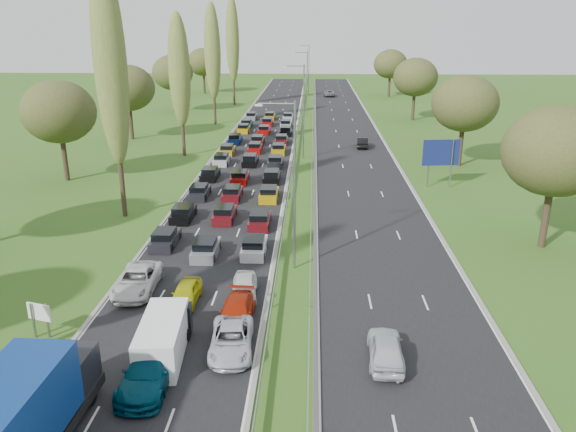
{
  "coord_description": "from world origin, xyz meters",
  "views": [
    {
      "loc": [
        5.7,
        5.74,
        16.79
      ],
      "look_at": [
        3.72,
        50.23,
        1.5
      ],
      "focal_mm": 35.0,
      "sensor_mm": 36.0,
      "label": 1
    }
  ],
  "objects_px": {
    "near_car_2": "(137,280)",
    "info_sign": "(39,316)",
    "white_van_rear": "(164,336)",
    "blue_lorry": "(17,422)",
    "direction_sign": "(441,155)"
  },
  "relations": [
    {
      "from": "info_sign",
      "to": "near_car_2",
      "type": "bearing_deg",
      "value": 58.62
    },
    {
      "from": "near_car_2",
      "to": "info_sign",
      "type": "distance_m",
      "value": 7.04
    },
    {
      "from": "near_car_2",
      "to": "info_sign",
      "type": "relative_size",
      "value": 2.6
    },
    {
      "from": "blue_lorry",
      "to": "white_van_rear",
      "type": "xyz_separation_m",
      "value": [
        3.57,
        8.19,
        -1.03
      ]
    },
    {
      "from": "near_car_2",
      "to": "white_van_rear",
      "type": "bearing_deg",
      "value": -65.41
    },
    {
      "from": "blue_lorry",
      "to": "white_van_rear",
      "type": "height_order",
      "value": "blue_lorry"
    },
    {
      "from": "blue_lorry",
      "to": "direction_sign",
      "type": "distance_m",
      "value": 48.73
    },
    {
      "from": "near_car_2",
      "to": "info_sign",
      "type": "bearing_deg",
      "value": -123.31
    },
    {
      "from": "near_car_2",
      "to": "white_van_rear",
      "type": "distance_m",
      "value": 8.31
    },
    {
      "from": "near_car_2",
      "to": "info_sign",
      "type": "xyz_separation_m",
      "value": [
        -3.65,
        -5.99,
        0.59
      ]
    },
    {
      "from": "near_car_2",
      "to": "direction_sign",
      "type": "relative_size",
      "value": 1.05
    },
    {
      "from": "white_van_rear",
      "to": "info_sign",
      "type": "height_order",
      "value": "white_van_rear"
    },
    {
      "from": "near_car_2",
      "to": "direction_sign",
      "type": "bearing_deg",
      "value": 44.22
    },
    {
      "from": "blue_lorry",
      "to": "info_sign",
      "type": "bearing_deg",
      "value": 113.45
    },
    {
      "from": "near_car_2",
      "to": "blue_lorry",
      "type": "xyz_separation_m",
      "value": [
        0.13,
        -15.62,
        1.36
      ]
    }
  ]
}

